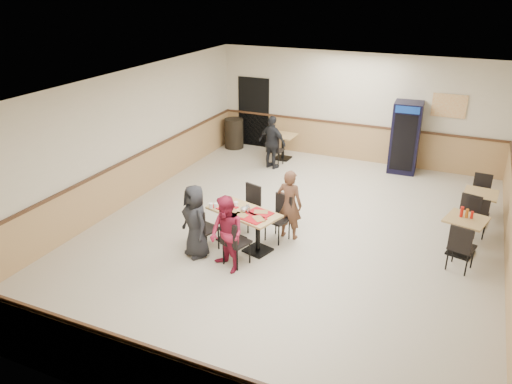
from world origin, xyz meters
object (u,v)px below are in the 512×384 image
at_px(pepsi_cooler, 405,137).
at_px(trash_bin, 234,133).
at_px(lone_diner, 272,142).
at_px(diner_man_opposite, 289,204).
at_px(side_table_near, 464,230).
at_px(main_table, 244,223).
at_px(diner_woman_left, 195,221).
at_px(side_table_far, 479,203).
at_px(back_table, 283,143).
at_px(diner_woman_right, 227,235).

distance_m(pepsi_cooler, trash_bin, 5.04).
bearing_deg(lone_diner, trash_bin, -19.87).
relative_size(diner_man_opposite, side_table_near, 1.71).
height_order(diner_man_opposite, lone_diner, lone_diner).
distance_m(main_table, diner_woman_left, 0.98).
bearing_deg(side_table_near, side_table_far, 81.65).
relative_size(side_table_near, pepsi_cooler, 0.45).
relative_size(side_table_near, trash_bin, 0.94).
height_order(lone_diner, side_table_far, lone_diner).
relative_size(main_table, side_table_far, 2.16).
bearing_deg(main_table, diner_woman_left, -117.90).
distance_m(lone_diner, back_table, 0.85).
bearing_deg(lone_diner, diner_man_opposite, 131.28).
height_order(main_table, diner_man_opposite, diner_man_opposite).
relative_size(diner_woman_right, side_table_near, 1.68).
xyz_separation_m(diner_woman_left, diner_man_opposite, (1.34, 1.37, 0.01)).
bearing_deg(diner_woman_left, pepsi_cooler, 96.08).
bearing_deg(side_table_near, diner_woman_right, -148.76).
distance_m(diner_woman_left, side_table_far, 5.96).
height_order(diner_woman_right, diner_man_opposite, diner_man_opposite).
height_order(diner_woman_left, diner_man_opposite, diner_man_opposite).
bearing_deg(trash_bin, diner_man_opposite, -52.86).
xyz_separation_m(main_table, lone_diner, (-1.14, 4.19, 0.23)).
relative_size(lone_diner, side_table_far, 2.05).
height_order(diner_woman_left, pepsi_cooler, pepsi_cooler).
bearing_deg(pepsi_cooler, side_table_far, -55.04).
relative_size(diner_woman_right, side_table_far, 1.99).
xyz_separation_m(lone_diner, side_table_far, (5.25, -1.31, -0.26)).
height_order(diner_woman_right, pepsi_cooler, pepsi_cooler).
distance_m(side_table_far, back_table, 5.66).
xyz_separation_m(pepsi_cooler, trash_bin, (-5.02, -0.04, -0.49)).
relative_size(diner_man_opposite, pepsi_cooler, 0.76).
distance_m(diner_woman_left, back_table, 5.71).
height_order(diner_woman_right, lone_diner, lone_diner).
height_order(main_table, trash_bin, trash_bin).
relative_size(diner_woman_left, pepsi_cooler, 0.75).
distance_m(diner_woman_right, trash_bin, 6.94).
relative_size(lone_diner, pepsi_cooler, 0.77).
height_order(lone_diner, pepsi_cooler, pepsi_cooler).
height_order(side_table_far, trash_bin, trash_bin).
height_order(main_table, pepsi_cooler, pepsi_cooler).
bearing_deg(main_table, diner_woman_right, -67.62).
relative_size(diner_woman_left, trash_bin, 1.57).
relative_size(back_table, trash_bin, 0.80).
height_order(diner_man_opposite, trash_bin, diner_man_opposite).
height_order(diner_woman_left, lone_diner, lone_diner).
bearing_deg(main_table, side_table_near, 36.14).
xyz_separation_m(diner_woman_right, trash_bin, (-2.97, 6.26, -0.26)).
xyz_separation_m(diner_woman_right, diner_man_opposite, (0.57, 1.59, 0.01)).
height_order(main_table, diner_woman_left, diner_woman_left).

